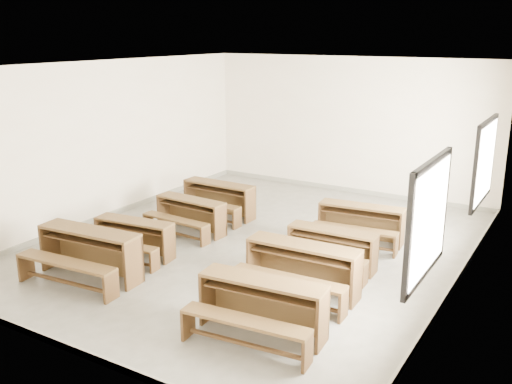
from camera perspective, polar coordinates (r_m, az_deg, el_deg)
The scene contains 9 objects.
room at distance 9.78m, azimuth 0.45°, elevation 6.39°, with size 8.50×8.50×3.20m.
desk_set_0 at distance 9.28m, azimuth -16.47°, elevation -5.62°, with size 1.80×1.03×0.78m.
desk_set_1 at distance 9.98m, azimuth -12.21°, elevation -4.30°, with size 1.50×0.90×0.64m.
desk_set_2 at distance 11.00m, azimuth -6.67°, elevation -2.10°, with size 1.50×0.84×0.66m.
desk_set_3 at distance 11.89m, azimuth -3.84°, elevation -0.51°, with size 1.59×0.84×0.71m.
desk_set_4 at distance 7.31m, azimuth 0.49°, elevation -11.10°, with size 1.72×1.00×0.74m.
desk_set_5 at distance 8.40m, azimuth 4.57°, elevation -7.35°, with size 1.72×0.95×0.76m.
desk_set_6 at distance 9.36m, azimuth 7.51°, elevation -5.37°, with size 1.49×0.81×0.66m.
desk_set_7 at distance 10.58m, azimuth 10.39°, elevation -2.88°, with size 1.61×0.95×0.69m.
Camera 1 is at (4.99, -8.31, 3.73)m, focal length 40.00 mm.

